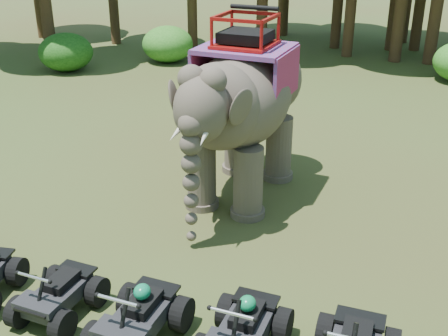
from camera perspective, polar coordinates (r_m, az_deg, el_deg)
The scene contains 5 objects.
ground at distance 11.89m, azimuth -1.69°, elevation -10.69°, with size 110.00×110.00×0.00m, color #47381E.
elephant at distance 14.31m, azimuth 1.94°, elevation 6.22°, with size 2.50×5.68×4.77m, color #4C4237, non-canonical shape.
atv_1 at distance 10.91m, azimuth -16.59°, elevation -11.54°, with size 1.19×1.63×1.21m, color black, non-canonical shape.
atv_2 at distance 9.96m, azimuth -8.68°, elevation -14.12°, with size 1.31×1.79×1.33m, color black, non-canonical shape.
atv_3 at distance 9.64m, azimuth 2.05°, elevation -15.42°, with size 1.29×1.77×1.31m, color black, non-canonical shape.
Camera 1 is at (3.13, -9.24, 6.80)m, focal length 45.00 mm.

